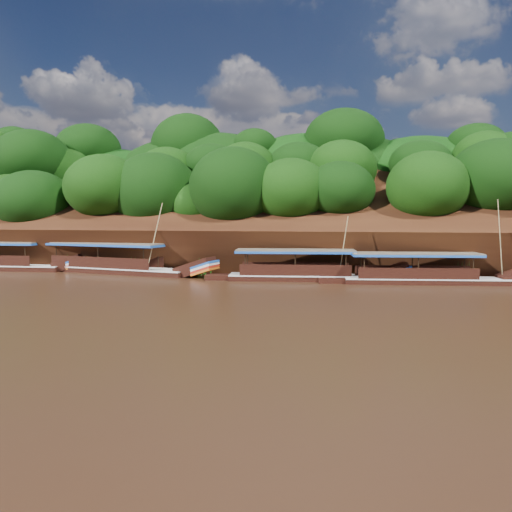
{
  "coord_description": "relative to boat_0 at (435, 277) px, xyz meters",
  "views": [
    {
      "loc": [
        6.09,
        -31.09,
        5.01
      ],
      "look_at": [
        -1.68,
        7.0,
        1.84
      ],
      "focal_mm": 35.0,
      "sensor_mm": 36.0,
      "label": 1
    }
  ],
  "objects": [
    {
      "name": "boat_2",
      "position": [
        -25.49,
        1.45,
        0.08
      ],
      "size": [
        16.92,
        5.21,
        6.54
      ],
      "rotation": [
        0.0,
        0.0,
        -0.18
      ],
      "color": "black",
      "rests_on": "ground"
    },
    {
      "name": "reeds",
      "position": [
        -13.82,
        2.42,
        0.42
      ],
      "size": [
        49.25,
        2.72,
        2.29
      ],
      "color": "#26701C",
      "rests_on": "ground"
    },
    {
      "name": "boat_0",
      "position": [
        0.0,
        0.0,
        0.0
      ],
      "size": [
        14.09,
        3.67,
        6.55
      ],
      "rotation": [
        0.0,
        0.0,
        0.13
      ],
      "color": "black",
      "rests_on": "ground"
    },
    {
      "name": "boat_1",
      "position": [
        -8.91,
        0.05,
        0.03
      ],
      "size": [
        13.91,
        3.68,
        5.39
      ],
      "rotation": [
        0.0,
        0.0,
        0.12
      ],
      "color": "black",
      "rests_on": "ground"
    },
    {
      "name": "riverbank",
      "position": [
        -11.74,
        15.55,
        1.38
      ],
      "size": [
        120.0,
        30.06,
        19.4
      ],
      "color": "black",
      "rests_on": "ground"
    },
    {
      "name": "ground",
      "position": [
        -11.73,
        -7.17,
        -0.51
      ],
      "size": [
        160.0,
        160.0,
        0.0
      ],
      "primitive_type": "plane",
      "color": "black",
      "rests_on": "ground"
    },
    {
      "name": "boat_3",
      "position": [
        -37.13,
        1.74,
        0.08
      ],
      "size": [
        14.76,
        3.27,
        3.11
      ],
      "rotation": [
        0.0,
        0.0,
        0.06
      ],
      "color": "black",
      "rests_on": "ground"
    }
  ]
}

